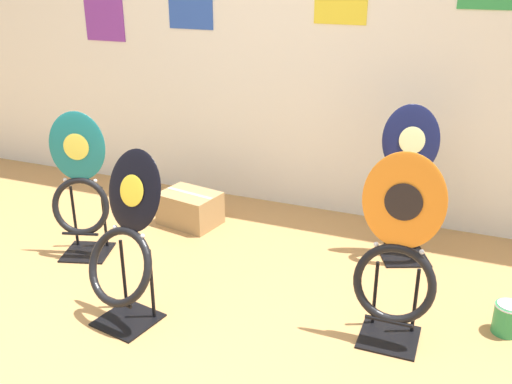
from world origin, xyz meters
TOP-DOWN VIEW (x-y plane):
  - ground_plane at (0.00, 0.00)m, footprint 14.00×14.00m
  - wall_back at (-0.00, 2.15)m, footprint 8.00×0.07m
  - toilet_seat_display_teal_sax at (-0.92, 0.89)m, footprint 0.38×0.35m
  - toilet_seat_display_orange_sun at (1.01, 0.72)m, footprint 0.39×0.28m
  - toilet_seat_display_navy_moon at (0.94, 1.61)m, footprint 0.46×0.40m
  - toilet_seat_display_jazz_black at (-0.25, 0.39)m, footprint 0.43×0.38m
  - paint_can at (1.54, 0.99)m, footprint 0.14×0.14m
  - storage_box at (-0.52, 1.52)m, footprint 0.44×0.35m

SIDE VIEW (x-z plane):
  - ground_plane at x=0.00m, z-range 0.00..0.00m
  - paint_can at x=1.54m, z-range 0.00..0.17m
  - storage_box at x=-0.52m, z-range 0.00..0.23m
  - toilet_seat_display_jazz_black at x=-0.25m, z-range -0.01..0.87m
  - toilet_seat_display_teal_sax at x=-0.92m, z-range -0.02..0.89m
  - toilet_seat_display_orange_sun at x=1.01m, z-range -0.04..0.91m
  - toilet_seat_display_navy_moon at x=0.94m, z-range -0.02..0.93m
  - wall_back at x=0.00m, z-range 0.00..2.60m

